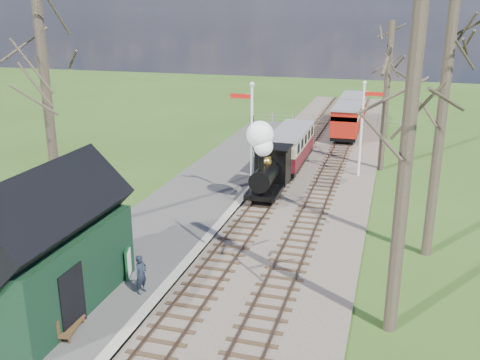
# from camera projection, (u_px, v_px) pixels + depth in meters

# --- Properties ---
(distant_hills) EXTENTS (114.40, 48.00, 22.02)m
(distant_hills) POSITION_uv_depth(u_px,v_px,m) (353.00, 199.00, 76.41)
(distant_hills) COLOR #385B23
(distant_hills) RESTS_ON ground
(ballast_bed) EXTENTS (8.00, 60.00, 0.10)m
(ballast_bed) POSITION_uv_depth(u_px,v_px,m) (308.00, 172.00, 32.76)
(ballast_bed) COLOR brown
(ballast_bed) RESTS_ON ground
(track_near) EXTENTS (1.60, 60.00, 0.15)m
(track_near) POSITION_uv_depth(u_px,v_px,m) (288.00, 170.00, 33.09)
(track_near) COLOR brown
(track_near) RESTS_ON ground
(track_far) EXTENTS (1.60, 60.00, 0.15)m
(track_far) POSITION_uv_depth(u_px,v_px,m) (330.00, 173.00, 32.39)
(track_far) COLOR brown
(track_far) RESTS_ON ground
(platform) EXTENTS (5.00, 44.00, 0.20)m
(platform) POSITION_uv_depth(u_px,v_px,m) (187.00, 208.00, 26.71)
(platform) COLOR #474442
(platform) RESTS_ON ground
(coping_strip) EXTENTS (0.40, 44.00, 0.21)m
(coping_strip) POSITION_uv_depth(u_px,v_px,m) (231.00, 212.00, 26.09)
(coping_strip) COLOR #B2AD9E
(coping_strip) RESTS_ON ground
(station_shed) EXTENTS (3.25, 6.30, 4.78)m
(station_shed) POSITION_uv_depth(u_px,v_px,m) (46.00, 248.00, 17.12)
(station_shed) COLOR black
(station_shed) RESTS_ON platform
(semaphore_near) EXTENTS (1.22, 0.24, 6.22)m
(semaphore_near) POSITION_uv_depth(u_px,v_px,m) (250.00, 134.00, 26.74)
(semaphore_near) COLOR silver
(semaphore_near) RESTS_ON ground
(semaphore_far) EXTENTS (1.22, 0.24, 5.72)m
(semaphore_far) POSITION_uv_depth(u_px,v_px,m) (363.00, 122.00, 30.93)
(semaphore_far) COLOR silver
(semaphore_far) RESTS_ON ground
(bare_trees) EXTENTS (15.51, 22.39, 12.00)m
(bare_trees) POSITION_uv_depth(u_px,v_px,m) (263.00, 129.00, 20.30)
(bare_trees) COLOR #382D23
(bare_trees) RESTS_ON ground
(fence_line) EXTENTS (12.60, 0.08, 1.00)m
(fence_line) POSITION_uv_depth(u_px,v_px,m) (324.00, 120.00, 45.68)
(fence_line) COLOR slate
(fence_line) RESTS_ON ground
(locomotive) EXTENTS (1.70, 3.97, 4.25)m
(locomotive) POSITION_uv_depth(u_px,v_px,m) (268.00, 163.00, 27.64)
(locomotive) COLOR black
(locomotive) RESTS_ON ground
(coach) EXTENTS (1.98, 6.80, 2.09)m
(coach) POSITION_uv_depth(u_px,v_px,m) (290.00, 146.00, 33.34)
(coach) COLOR black
(coach) RESTS_ON ground
(red_carriage_a) EXTENTS (2.03, 5.02, 2.13)m
(red_carriage_a) POSITION_uv_depth(u_px,v_px,m) (347.00, 121.00, 40.78)
(red_carriage_a) COLOR black
(red_carriage_a) RESTS_ON ground
(red_carriage_b) EXTENTS (2.03, 5.02, 2.13)m
(red_carriage_b) POSITION_uv_depth(u_px,v_px,m) (353.00, 109.00, 45.81)
(red_carriage_b) COLOR black
(red_carriage_b) RESTS_ON ground
(sign_board) EXTENTS (0.33, 0.78, 1.17)m
(sign_board) POSITION_uv_depth(u_px,v_px,m) (128.00, 262.00, 19.44)
(sign_board) COLOR #0E421E
(sign_board) RESTS_ON platform
(bench) EXTENTS (0.58, 1.31, 0.72)m
(bench) POSITION_uv_depth(u_px,v_px,m) (69.00, 322.00, 16.13)
(bench) COLOR #4F371C
(bench) RESTS_ON platform
(person) EXTENTS (0.47, 0.58, 1.39)m
(person) POSITION_uv_depth(u_px,v_px,m) (141.00, 274.00, 18.31)
(person) COLOR #1B2231
(person) RESTS_ON platform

